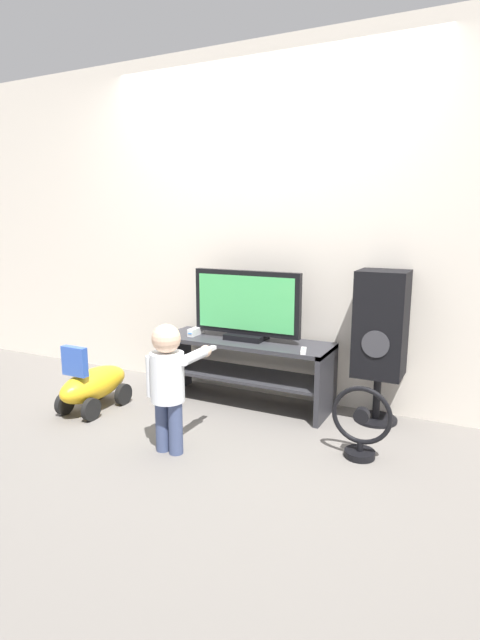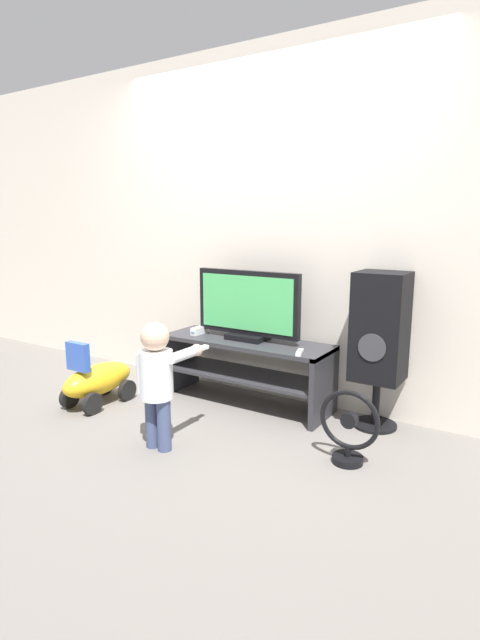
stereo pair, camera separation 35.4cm
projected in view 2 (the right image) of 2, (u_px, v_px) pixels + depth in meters
The scene contains 10 objects.
ground_plane at pixel (230, 412), 3.57m from camera, with size 16.00×16.00×0.00m, color slate.
wall_back at pixel (267, 227), 3.73m from camera, with size 10.00×0.06×2.60m.
tv_stand at pixel (246, 361), 3.68m from camera, with size 1.28×0.43×0.49m.
television at pixel (248, 306), 3.62m from camera, with size 0.83×0.20×0.51m.
game_console at pixel (200, 330), 3.84m from camera, with size 0.05×0.17×0.06m.
remote_primary at pixel (300, 352), 3.27m from camera, with size 0.07×0.13×0.03m.
child at pixel (158, 375), 2.93m from camera, with size 0.29×0.45×0.77m.
speaker_tower at pixel (380, 330), 3.20m from camera, with size 0.32×0.30×1.03m.
floor_fan at pixel (349, 430), 2.79m from camera, with size 0.35×0.18×0.43m.
ride_on_toy at pixel (97, 380), 3.69m from camera, with size 0.28×0.61×0.51m.
Camera 2 is at (1.87, -2.80, 1.36)m, focal length 28.00 mm.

